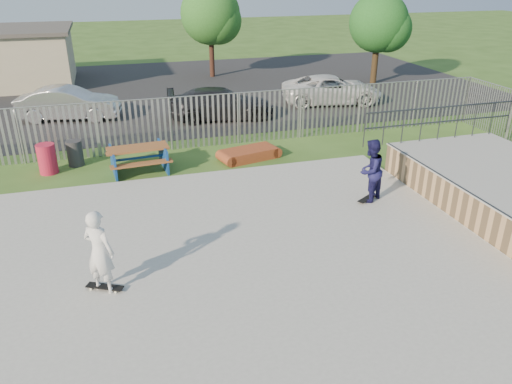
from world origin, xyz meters
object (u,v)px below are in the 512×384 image
object	(u,v)px
car_silver	(68,103)
tree_right	(379,23)
picnic_table	(139,159)
trash_bin_grey	(75,153)
tree_mid	(210,14)
car_dark	(221,104)
skater_navy	(370,171)
skater_white	(99,252)
funbox	(249,154)
car_white	(332,89)
trash_bin_red	(47,159)

from	to	relation	value
car_silver	tree_right	distance (m)	17.37
picnic_table	trash_bin_grey	world-z (taller)	trash_bin_grey
tree_mid	trash_bin_grey	bearing A→B (deg)	-119.45
car_dark	tree_right	size ratio (longest dim) A/B	0.93
car_dark	skater_navy	distance (m)	10.20
car_silver	skater_white	xyz separation A→B (m)	(1.27, -14.23, 0.32)
trash_bin_grey	skater_navy	size ratio (longest dim) A/B	0.49
car_silver	skater_white	world-z (taller)	skater_white
tree_mid	tree_right	size ratio (longest dim) A/B	1.08
funbox	car_silver	world-z (taller)	car_silver
car_silver	car_dark	distance (m)	6.86
car_white	skater_white	xyz separation A→B (m)	(-11.33, -13.57, 0.36)
skater_white	skater_navy	bearing A→B (deg)	-124.36
car_dark	car_white	xyz separation A→B (m)	(6.00, 1.19, -0.00)
tree_mid	skater_navy	bearing A→B (deg)	-88.49
tree_right	skater_white	world-z (taller)	tree_right
picnic_table	tree_right	xyz separation A→B (m)	(14.39, 10.17, 3.02)
picnic_table	tree_mid	distance (m)	16.25
trash_bin_grey	car_white	bearing A→B (deg)	24.02
skater_navy	skater_white	world-z (taller)	same
tree_right	skater_white	size ratio (longest dim) A/B	2.78
trash_bin_grey	skater_navy	xyz separation A→B (m)	(8.26, -5.75, 0.63)
picnic_table	tree_right	world-z (taller)	tree_right
picnic_table	car_dark	world-z (taller)	car_dark
picnic_table	tree_right	bearing A→B (deg)	30.99
tree_mid	skater_white	distance (m)	23.09
tree_mid	skater_navy	xyz separation A→B (m)	(0.51, -19.48, -2.65)
tree_mid	skater_white	world-z (taller)	tree_mid
car_white	tree_mid	size ratio (longest dim) A/B	0.90
car_white	trash_bin_red	bearing A→B (deg)	124.34
trash_bin_red	car_silver	distance (m)	6.58
tree_mid	car_white	bearing A→B (deg)	-62.00
picnic_table	trash_bin_red	world-z (taller)	trash_bin_red
car_dark	picnic_table	bearing A→B (deg)	148.81
car_dark	skater_white	bearing A→B (deg)	162.70
car_silver	skater_navy	bearing A→B (deg)	-132.36
funbox	car_dark	bearing A→B (deg)	74.48
picnic_table	skater_white	bearing A→B (deg)	-104.42
car_dark	skater_navy	size ratio (longest dim) A/B	2.58
tree_right	car_silver	bearing A→B (deg)	-170.11
tree_mid	car_dark	bearing A→B (deg)	-99.45
funbox	car_dark	world-z (taller)	car_dark
skater_navy	skater_white	distance (m)	7.81
funbox	tree_mid	world-z (taller)	tree_mid
trash_bin_red	car_silver	bearing A→B (deg)	86.29
car_white	skater_navy	size ratio (longest dim) A/B	2.70
skater_navy	funbox	bearing A→B (deg)	-95.13
funbox	tree_mid	xyz separation A→B (m)	(1.77, 14.82, 3.54)
funbox	car_silver	xyz separation A→B (m)	(-6.42, 7.17, 0.56)
car_silver	tree_right	xyz separation A→B (m)	(16.91, 2.95, 2.70)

